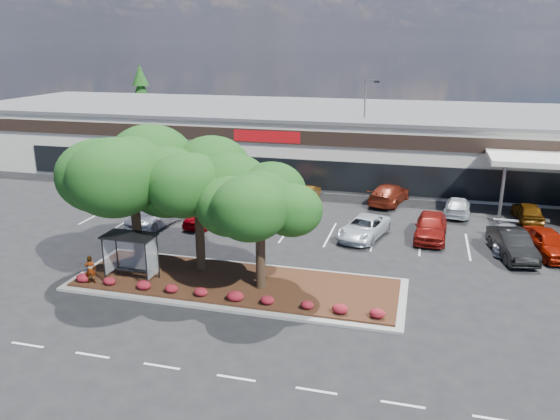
# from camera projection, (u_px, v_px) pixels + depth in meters

# --- Properties ---
(ground) EXTENTS (160.00, 160.00, 0.00)m
(ground) POSITION_uv_depth(u_px,v_px,m) (248.00, 326.00, 25.27)
(ground) COLOR black
(ground) RESTS_ON ground
(retail_store) EXTENTS (80.40, 25.20, 6.25)m
(retail_store) POSITION_uv_depth(u_px,v_px,m) (351.00, 139.00, 55.66)
(retail_store) COLOR silver
(retail_store) RESTS_ON ground
(landscape_island) EXTENTS (18.00, 6.00, 0.26)m
(landscape_island) POSITION_uv_depth(u_px,v_px,m) (236.00, 284.00, 29.42)
(landscape_island) COLOR gray
(landscape_island) RESTS_ON ground
(lane_markings) EXTENTS (33.12, 20.06, 0.01)m
(lane_markings) POSITION_uv_depth(u_px,v_px,m) (297.00, 248.00, 34.93)
(lane_markings) COLOR silver
(lane_markings) RESTS_ON ground
(shrub_row) EXTENTS (17.00, 0.80, 0.50)m
(shrub_row) POSITION_uv_depth(u_px,v_px,m) (222.00, 294.00, 27.36)
(shrub_row) COLOR maroon
(shrub_row) RESTS_ON landscape_island
(bus_shelter) EXTENTS (2.75, 1.55, 2.59)m
(bus_shelter) POSITION_uv_depth(u_px,v_px,m) (131.00, 244.00, 29.15)
(bus_shelter) COLOR black
(bus_shelter) RESTS_ON landscape_island
(island_tree_west) EXTENTS (7.20, 7.20, 7.89)m
(island_tree_west) POSITION_uv_depth(u_px,v_px,m) (135.00, 201.00, 30.15)
(island_tree_west) COLOR #173D0F
(island_tree_west) RESTS_ON landscape_island
(island_tree_mid) EXTENTS (6.60, 6.60, 7.32)m
(island_tree_mid) POSITION_uv_depth(u_px,v_px,m) (199.00, 207.00, 30.02)
(island_tree_mid) COLOR #173D0F
(island_tree_mid) RESTS_ON landscape_island
(island_tree_east) EXTENTS (5.80, 5.80, 6.50)m
(island_tree_east) POSITION_uv_depth(u_px,v_px,m) (260.00, 229.00, 27.78)
(island_tree_east) COLOR #173D0F
(island_tree_east) RESTS_ON landscape_island
(conifer_north_west) EXTENTS (4.40, 4.40, 10.00)m
(conifer_north_west) POSITION_uv_depth(u_px,v_px,m) (142.00, 101.00, 73.65)
(conifer_north_west) COLOR #173D0F
(conifer_north_west) RESTS_ON ground
(person_waiting) EXTENTS (0.66, 0.56, 1.55)m
(person_waiting) POSITION_uv_depth(u_px,v_px,m) (90.00, 269.00, 29.02)
(person_waiting) COLOR #594C47
(person_waiting) RESTS_ON landscape_island
(light_pole) EXTENTS (1.43, 0.50, 9.59)m
(light_pole) POSITION_uv_depth(u_px,v_px,m) (364.00, 140.00, 48.87)
(light_pole) COLOR gray
(light_pole) RESTS_ON ground
(car_0) EXTENTS (3.14, 5.91, 1.63)m
(car_0) POSITION_uv_depth(u_px,v_px,m) (156.00, 214.00, 39.08)
(car_0) COLOR #9DA0A8
(car_0) RESTS_ON ground
(car_1) EXTENTS (2.29, 4.52, 1.48)m
(car_1) POSITION_uv_depth(u_px,v_px,m) (206.00, 215.00, 39.25)
(car_1) COLOR #960108
(car_1) RESTS_ON ground
(car_2) EXTENTS (4.14, 6.13, 1.65)m
(car_2) POSITION_uv_depth(u_px,v_px,m) (228.00, 207.00, 40.68)
(car_2) COLOR black
(car_2) RESTS_ON ground
(car_3) EXTENTS (3.87, 5.67, 1.53)m
(car_3) POSITION_uv_depth(u_px,v_px,m) (287.00, 213.00, 39.53)
(car_3) COLOR black
(car_3) RESTS_ON ground
(car_4) EXTENTS (3.59, 5.53, 1.42)m
(car_4) POSITION_uv_depth(u_px,v_px,m) (364.00, 228.00, 36.57)
(car_4) COLOR silver
(car_4) RESTS_ON ground
(car_5) EXTENTS (2.28, 5.15, 1.72)m
(car_5) POSITION_uv_depth(u_px,v_px,m) (431.00, 226.00, 36.37)
(car_5) COLOR maroon
(car_5) RESTS_ON ground
(car_6) EXTENTS (2.09, 4.67, 1.33)m
(car_6) POSITION_uv_depth(u_px,v_px,m) (507.00, 239.00, 34.68)
(car_6) COLOR #9D9FA8
(car_6) RESTS_ON ground
(car_7) EXTENTS (2.72, 5.22, 1.64)m
(car_7) POSITION_uv_depth(u_px,v_px,m) (512.00, 244.00, 33.25)
(car_7) COLOR black
(car_7) RESTS_ON ground
(car_8) EXTENTS (2.98, 5.02, 1.60)m
(car_8) POSITION_uv_depth(u_px,v_px,m) (548.00, 243.00, 33.54)
(car_8) COLOR #8A1202
(car_8) RESTS_ON ground
(car_9) EXTENTS (2.92, 5.14, 1.40)m
(car_9) POSITION_uv_depth(u_px,v_px,m) (185.00, 192.00, 45.35)
(car_9) COLOR #9C9FA8
(car_9) RESTS_ON ground
(car_10) EXTENTS (3.26, 5.42, 1.41)m
(car_10) POSITION_uv_depth(u_px,v_px,m) (229.00, 199.00, 43.34)
(car_10) COLOR navy
(car_10) RESTS_ON ground
(car_11) EXTENTS (1.67, 4.42, 1.44)m
(car_11) POSITION_uv_depth(u_px,v_px,m) (306.00, 194.00, 44.79)
(car_11) COLOR brown
(car_11) RESTS_ON ground
(car_12) EXTENTS (2.52, 4.70, 1.47)m
(car_12) POSITION_uv_depth(u_px,v_px,m) (285.00, 196.00, 44.08)
(car_12) COLOR maroon
(car_12) RESTS_ON ground
(car_13) EXTENTS (3.55, 5.93, 1.61)m
(car_13) POSITION_uv_depth(u_px,v_px,m) (389.00, 194.00, 44.46)
(car_13) COLOR maroon
(car_13) RESTS_ON ground
(car_14) EXTENTS (2.27, 4.72, 1.33)m
(car_14) POSITION_uv_depth(u_px,v_px,m) (458.00, 206.00, 41.57)
(car_14) COLOR silver
(car_14) RESTS_ON ground
(car_15) EXTENTS (1.96, 4.28, 1.42)m
(car_15) POSITION_uv_depth(u_px,v_px,m) (528.00, 211.00, 40.09)
(car_15) COLOR #633709
(car_15) RESTS_ON ground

